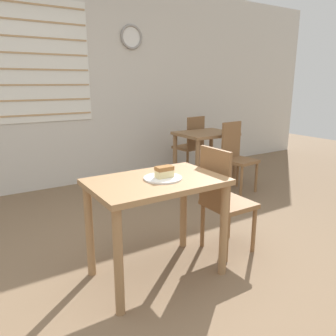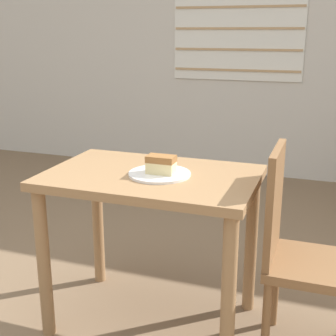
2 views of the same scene
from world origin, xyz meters
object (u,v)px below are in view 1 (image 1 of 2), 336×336
object	(u,v)px
chair_near_window	(223,198)
chair_far_corner	(236,155)
chair_far_opposite	(191,144)
cake_slice	(164,172)
dining_table_near	(156,197)
dining_table_far	(205,143)
plate	(163,178)

from	to	relation	value
chair_near_window	chair_far_corner	bearing A→B (deg)	-47.48
chair_far_opposite	cake_slice	bearing A→B (deg)	41.38
chair_far_corner	dining_table_near	bearing A→B (deg)	-155.62
chair_far_corner	cake_slice	xyz separation A→B (m)	(-1.87, -1.20, 0.32)
cake_slice	chair_near_window	bearing A→B (deg)	2.69
chair_far_corner	chair_far_opposite	size ratio (longest dim) A/B	1.00
dining_table_far	chair_far_corner	bearing A→B (deg)	-74.22
chair_near_window	plate	distance (m)	0.67
dining_table_near	dining_table_far	distance (m)	2.44
dining_table_near	dining_table_far	xyz separation A→B (m)	(1.78, 1.67, -0.03)
dining_table_near	plate	xyz separation A→B (m)	(0.05, -0.02, 0.14)
chair_far_corner	plate	xyz separation A→B (m)	(-1.88, -1.19, 0.28)
chair_far_opposite	plate	bearing A→B (deg)	41.16
chair_far_corner	plate	distance (m)	2.24
cake_slice	chair_far_opposite	bearing A→B (deg)	49.83
dining_table_near	plate	bearing A→B (deg)	-18.75
dining_table_near	cake_slice	size ratio (longest dim) A/B	7.64
dining_table_near	chair_far_corner	world-z (taller)	chair_far_corner
chair_far_corner	chair_far_opposite	xyz separation A→B (m)	(-0.03, 0.99, 0.00)
chair_far_corner	plate	size ratio (longest dim) A/B	3.33
dining_table_near	chair_far_corner	bearing A→B (deg)	31.40
plate	dining_table_near	bearing A→B (deg)	161.25
plate	cake_slice	size ratio (longest dim) A/B	2.22
chair_far_corner	cake_slice	distance (m)	2.24
cake_slice	dining_table_near	bearing A→B (deg)	159.31
dining_table_far	chair_far_corner	distance (m)	0.52
chair_near_window	chair_far_opposite	distance (m)	2.49
chair_near_window	chair_far_opposite	size ratio (longest dim) A/B	1.00
chair_far_opposite	cake_slice	xyz separation A→B (m)	(-1.84, -2.18, 0.32)
dining_table_near	chair_far_opposite	distance (m)	2.88
dining_table_far	chair_near_window	world-z (taller)	chair_near_window
plate	dining_table_far	bearing A→B (deg)	44.08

